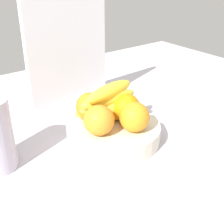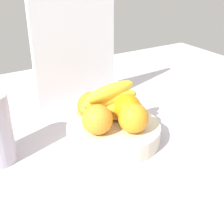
{
  "view_description": "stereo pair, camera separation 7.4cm",
  "coord_description": "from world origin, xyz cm",
  "px_view_note": "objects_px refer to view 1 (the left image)",
  "views": [
    {
      "loc": [
        -44.62,
        -58.03,
        46.05
      ],
      "look_at": [
        -0.46,
        0.06,
        8.85
      ],
      "focal_mm": 49.74,
      "sensor_mm": 36.0,
      "label": 1
    },
    {
      "loc": [
        -38.54,
        -62.18,
        46.05
      ],
      "look_at": [
        -0.46,
        0.06,
        8.85
      ],
      "focal_mm": 49.74,
      "sensor_mm": 36.0,
      "label": 2
    }
  ],
  "objects_px": {
    "orange_center": "(90,107)",
    "orange_back_left": "(99,120)",
    "orange_front_left": "(135,117)",
    "orange_front_right": "(125,107)",
    "banana_bunch": "(109,103)",
    "fruit_bowl": "(112,133)",
    "cutting_board": "(68,55)"
  },
  "relations": [
    {
      "from": "orange_back_left",
      "to": "orange_front_left",
      "type": "bearing_deg",
      "value": -26.59
    },
    {
      "from": "orange_front_left",
      "to": "cutting_board",
      "type": "distance_m",
      "value": 0.32
    },
    {
      "from": "orange_center",
      "to": "banana_bunch",
      "type": "relative_size",
      "value": 0.44
    },
    {
      "from": "banana_bunch",
      "to": "cutting_board",
      "type": "relative_size",
      "value": 0.5
    },
    {
      "from": "orange_front_left",
      "to": "orange_front_right",
      "type": "relative_size",
      "value": 1.0
    },
    {
      "from": "banana_bunch",
      "to": "cutting_board",
      "type": "xyz_separation_m",
      "value": [
        0.01,
        0.22,
        0.08
      ]
    },
    {
      "from": "orange_front_left",
      "to": "orange_back_left",
      "type": "xyz_separation_m",
      "value": [
        -0.08,
        0.04,
        0.0
      ]
    },
    {
      "from": "banana_bunch",
      "to": "cutting_board",
      "type": "distance_m",
      "value": 0.23
    },
    {
      "from": "banana_bunch",
      "to": "orange_back_left",
      "type": "bearing_deg",
      "value": -145.01
    },
    {
      "from": "orange_front_left",
      "to": "orange_front_right",
      "type": "bearing_deg",
      "value": 74.08
    },
    {
      "from": "orange_front_left",
      "to": "orange_front_right",
      "type": "height_order",
      "value": "same"
    },
    {
      "from": "orange_center",
      "to": "orange_front_right",
      "type": "bearing_deg",
      "value": -38.11
    },
    {
      "from": "orange_front_left",
      "to": "orange_center",
      "type": "relative_size",
      "value": 1.0
    },
    {
      "from": "orange_front_left",
      "to": "orange_center",
      "type": "bearing_deg",
      "value": 115.59
    },
    {
      "from": "orange_front_left",
      "to": "orange_front_right",
      "type": "xyz_separation_m",
      "value": [
        0.02,
        0.06,
        0.0
      ]
    },
    {
      "from": "orange_back_left",
      "to": "cutting_board",
      "type": "distance_m",
      "value": 0.29
    },
    {
      "from": "banana_bunch",
      "to": "orange_front_left",
      "type": "bearing_deg",
      "value": -77.16
    },
    {
      "from": "fruit_bowl",
      "to": "orange_front_left",
      "type": "height_order",
      "value": "orange_front_left"
    },
    {
      "from": "orange_back_left",
      "to": "cutting_board",
      "type": "xyz_separation_m",
      "value": [
        0.07,
        0.26,
        0.09
      ]
    },
    {
      "from": "fruit_bowl",
      "to": "cutting_board",
      "type": "distance_m",
      "value": 0.29
    },
    {
      "from": "orange_center",
      "to": "orange_back_left",
      "type": "bearing_deg",
      "value": -107.85
    },
    {
      "from": "orange_back_left",
      "to": "banana_bunch",
      "type": "xyz_separation_m",
      "value": [
        0.06,
        0.04,
        0.01
      ]
    },
    {
      "from": "orange_front_right",
      "to": "orange_center",
      "type": "xyz_separation_m",
      "value": [
        -0.07,
        0.06,
        0.0
      ]
    },
    {
      "from": "orange_front_right",
      "to": "banana_bunch",
      "type": "bearing_deg",
      "value": 146.5
    },
    {
      "from": "cutting_board",
      "to": "fruit_bowl",
      "type": "bearing_deg",
      "value": -96.62
    },
    {
      "from": "banana_bunch",
      "to": "cutting_board",
      "type": "bearing_deg",
      "value": 88.24
    },
    {
      "from": "fruit_bowl",
      "to": "banana_bunch",
      "type": "height_order",
      "value": "banana_bunch"
    },
    {
      "from": "fruit_bowl",
      "to": "banana_bunch",
      "type": "relative_size",
      "value": 1.41
    },
    {
      "from": "cutting_board",
      "to": "banana_bunch",
      "type": "bearing_deg",
      "value": -94.49
    },
    {
      "from": "fruit_bowl",
      "to": "orange_front_left",
      "type": "relative_size",
      "value": 3.24
    },
    {
      "from": "fruit_bowl",
      "to": "banana_bunch",
      "type": "bearing_deg",
      "value": 70.61
    },
    {
      "from": "orange_front_right",
      "to": "orange_back_left",
      "type": "relative_size",
      "value": 1.0
    }
  ]
}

